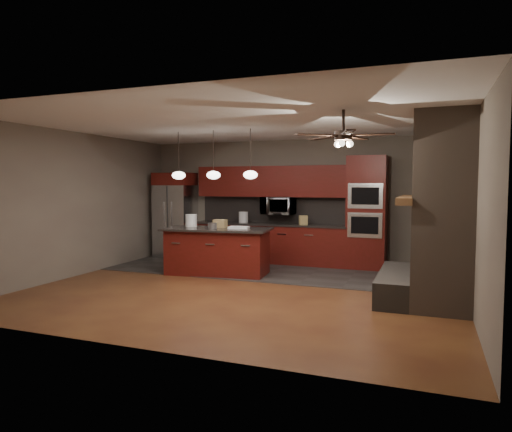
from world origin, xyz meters
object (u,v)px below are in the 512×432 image
at_px(kitchen_island, 217,251).
at_px(counter_bucket, 243,217).
at_px(microwave, 278,206).
at_px(cardboard_box, 220,224).
at_px(refrigerator, 175,215).
at_px(paint_tray, 239,227).
at_px(oven_tower, 367,213).
at_px(white_bucket, 191,220).
at_px(counter_box, 303,220).
at_px(paint_can, 213,226).

bearing_deg(kitchen_island, counter_bucket, 87.90).
relative_size(microwave, cardboard_box, 2.93).
relative_size(refrigerator, paint_tray, 5.30).
relative_size(oven_tower, white_bucket, 9.48).
bearing_deg(kitchen_island, white_bucket, 164.09).
bearing_deg(oven_tower, counter_box, -178.21).
xyz_separation_m(refrigerator, cardboard_box, (1.89, -1.43, -0.03)).
xyz_separation_m(paint_can, counter_bucket, (-0.09, 1.80, 0.05)).
bearing_deg(kitchen_island, refrigerator, 134.03).
bearing_deg(kitchen_island, microwave, 60.93).
bearing_deg(counter_bucket, counter_box, -1.98).
height_order(kitchen_island, counter_bucket, counter_bucket).
height_order(white_bucket, cardboard_box, white_bucket).
xyz_separation_m(white_bucket, counter_bucket, (0.53, 1.54, -0.02)).
xyz_separation_m(cardboard_box, counter_bucket, (-0.12, 1.51, 0.02)).
relative_size(paint_tray, counter_bucket, 1.57).
height_order(oven_tower, paint_tray, oven_tower).
height_order(oven_tower, cardboard_box, oven_tower).
relative_size(paint_can, paint_tray, 0.44).
bearing_deg(paint_tray, microwave, 69.83).
bearing_deg(microwave, cardboard_box, -114.76).
bearing_deg(paint_can, refrigerator, 137.21).
bearing_deg(paint_tray, paint_can, -161.29).
bearing_deg(counter_box, cardboard_box, -156.73).
xyz_separation_m(cardboard_box, counter_box, (1.33, 1.46, -0.00)).
xyz_separation_m(microwave, cardboard_box, (-0.72, -1.56, -0.30)).
distance_m(kitchen_island, counter_box, 2.15).
bearing_deg(refrigerator, paint_tray, -32.50).
bearing_deg(white_bucket, microwave, 49.47).
relative_size(oven_tower, counter_bucket, 9.59).
bearing_deg(paint_can, counter_box, 52.21).
distance_m(cardboard_box, counter_bucket, 1.52).
bearing_deg(counter_bucket, paint_tray, -70.73).
bearing_deg(kitchen_island, paint_can, -107.35).
distance_m(oven_tower, refrigerator, 4.59).
bearing_deg(refrigerator, counter_box, 0.56).
height_order(refrigerator, paint_can, refrigerator).
bearing_deg(counter_box, oven_tower, -22.63).
relative_size(microwave, counter_bucket, 2.95).
bearing_deg(oven_tower, kitchen_island, -148.56).
relative_size(oven_tower, paint_tray, 6.12).
bearing_deg(white_bucket, kitchen_island, -9.71).
bearing_deg(counter_box, refrigerator, 156.13).
xyz_separation_m(refrigerator, counter_box, (3.22, 0.03, -0.03)).
relative_size(oven_tower, cardboard_box, 9.52).
xyz_separation_m(oven_tower, counter_box, (-1.36, -0.04, -0.19)).
distance_m(white_bucket, counter_box, 2.48).
distance_m(refrigerator, counter_box, 3.22).
xyz_separation_m(oven_tower, kitchen_island, (-2.69, -1.65, -0.73)).
relative_size(refrigerator, cardboard_box, 8.25).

